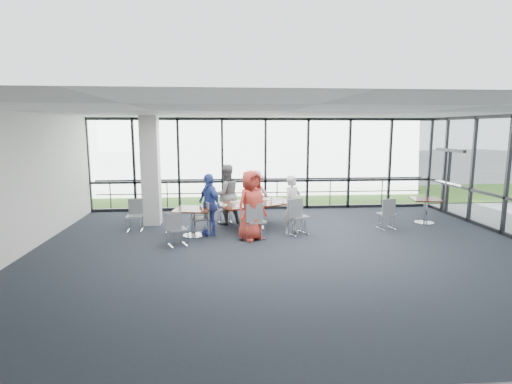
{
  "coord_description": "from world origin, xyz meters",
  "views": [
    {
      "loc": [
        -1.52,
        -8.85,
        2.81
      ],
      "look_at": [
        -0.59,
        1.94,
        1.1
      ],
      "focal_mm": 28.0,
      "sensor_mm": 36.0,
      "label": 1
    }
  ],
  "objects": [
    {
      "name": "diner_end",
      "position": [
        -1.87,
        1.69,
        0.82
      ],
      "size": [
        0.97,
        1.1,
        1.65
      ],
      "primitive_type": "imported",
      "rotation": [
        0.0,
        0.0,
        -0.99
      ],
      "color": "#384FA7",
      "rests_on": "ground"
    },
    {
      "name": "tumbler_b",
      "position": [
        -0.16,
        2.2,
        0.83
      ],
      "size": [
        0.08,
        0.08,
        0.15
      ],
      "primitive_type": "cylinder",
      "color": "white",
      "rests_on": "main_table"
    },
    {
      "name": "diner_far_left",
      "position": [
        -1.41,
        2.86,
        0.89
      ],
      "size": [
        1.01,
        0.84,
        1.78
      ],
      "primitive_type": "imported",
      "rotation": [
        0.0,
        0.0,
        3.55
      ],
      "color": "slate",
      "rests_on": "ground"
    },
    {
      "name": "hangar_main",
      "position": [
        4.0,
        32.0,
        3.0
      ],
      "size": [
        24.0,
        10.0,
        6.0
      ],
      "primitive_type": "cube",
      "color": "silver",
      "rests_on": "ground"
    },
    {
      "name": "tumbler_c",
      "position": [
        -0.58,
        2.49,
        0.82
      ],
      "size": [
        0.07,
        0.07,
        0.14
      ],
      "primitive_type": "cylinder",
      "color": "white",
      "rests_on": "main_table"
    },
    {
      "name": "ceiling",
      "position": [
        0.0,
        0.0,
        3.2
      ],
      "size": [
        12.0,
        10.0,
        0.04
      ],
      "primitive_type": "cube",
      "color": "white",
      "rests_on": "ground"
    },
    {
      "name": "green_bottle",
      "position": [
        -0.51,
        2.38,
        0.85
      ],
      "size": [
        0.05,
        0.05,
        0.2
      ],
      "primitive_type": "cylinder",
      "color": "#256B2B",
      "rests_on": "main_table"
    },
    {
      "name": "menu_c",
      "position": [
        -0.64,
        2.74,
        0.75
      ],
      "size": [
        0.37,
        0.36,
        0.0
      ],
      "primitive_type": "cube",
      "rotation": [
        0.0,
        0.0,
        0.67
      ],
      "color": "beige",
      "rests_on": "main_table"
    },
    {
      "name": "tumbler_a",
      "position": [
        -0.68,
        1.87,
        0.82
      ],
      "size": [
        0.07,
        0.07,
        0.14
      ],
      "primitive_type": "cylinder",
      "color": "white",
      "rests_on": "main_table"
    },
    {
      "name": "chair_spare_r",
      "position": [
        3.12,
        1.83,
        0.44
      ],
      "size": [
        0.5,
        0.5,
        0.87
      ],
      "primitive_type": null,
      "rotation": [
        0.0,
        0.0,
        0.2
      ],
      "color": "slate",
      "rests_on": "ground"
    },
    {
      "name": "guard_rail",
      "position": [
        0.0,
        5.6,
        0.5
      ],
      "size": [
        12.0,
        0.06,
        0.06
      ],
      "primitive_type": "cylinder",
      "rotation": [
        0.0,
        1.57,
        0.0
      ],
      "color": "#2D2D33",
      "rests_on": "ground"
    },
    {
      "name": "main_table",
      "position": [
        -0.59,
        2.24,
        0.64
      ],
      "size": [
        2.45,
        1.94,
        0.75
      ],
      "rotation": [
        0.0,
        0.0,
        0.4
      ],
      "color": "#3A130D",
      "rests_on": "ground"
    },
    {
      "name": "floor",
      "position": [
        0.0,
        0.0,
        -0.01
      ],
      "size": [
        12.0,
        10.0,
        0.02
      ],
      "primitive_type": "cube",
      "color": "#1E252D",
      "rests_on": "ground"
    },
    {
      "name": "plate_nr",
      "position": [
        0.19,
        2.1,
        0.76
      ],
      "size": [
        0.24,
        0.24,
        0.01
      ],
      "primitive_type": "cylinder",
      "color": "white",
      "rests_on": "main_table"
    },
    {
      "name": "wall_left",
      "position": [
        -6.0,
        0.0,
        1.6
      ],
      "size": [
        0.1,
        10.0,
        3.2
      ],
      "primitive_type": "cube",
      "color": "silver",
      "rests_on": "ground"
    },
    {
      "name": "plate_fr",
      "position": [
        -0.26,
        2.75,
        0.76
      ],
      "size": [
        0.29,
        0.29,
        0.01
      ],
      "primitive_type": "cylinder",
      "color": "white",
      "rests_on": "main_table"
    },
    {
      "name": "plate_nl",
      "position": [
        -1.01,
        1.6,
        0.76
      ],
      "size": [
        0.24,
        0.24,
        0.01
      ],
      "primitive_type": "cylinder",
      "color": "white",
      "rests_on": "main_table"
    },
    {
      "name": "chair_spare_la",
      "position": [
        -2.62,
        0.67,
        0.42
      ],
      "size": [
        0.53,
        0.53,
        0.84
      ],
      "primitive_type": null,
      "rotation": [
        0.0,
        0.0,
        0.38
      ],
      "color": "slate",
      "rests_on": "ground"
    },
    {
      "name": "menu_b",
      "position": [
        0.37,
        2.25,
        0.75
      ],
      "size": [
        0.36,
        0.28,
        0.0
      ],
      "primitive_type": "cube",
      "rotation": [
        0.0,
        0.0,
        0.15
      ],
      "color": "beige",
      "rests_on": "main_table"
    },
    {
      "name": "chair_main_fr",
      "position": [
        -0.57,
        3.39,
        0.48
      ],
      "size": [
        0.57,
        0.57,
        0.97
      ],
      "primitive_type": null,
      "rotation": [
        0.0,
        0.0,
        3.36
      ],
      "color": "slate",
      "rests_on": "ground"
    },
    {
      "name": "chair_main_nl",
      "position": [
        -0.67,
        1.11,
        0.47
      ],
      "size": [
        0.55,
        0.55,
        0.94
      ],
      "primitive_type": null,
      "rotation": [
        0.0,
        0.0,
        0.25
      ],
      "color": "slate",
      "rests_on": "ground"
    },
    {
      "name": "side_table_left",
      "position": [
        -2.3,
        1.53,
        0.64
      ],
      "size": [
        1.05,
        1.05,
        0.75
      ],
      "rotation": [
        0.0,
        0.0,
        -0.17
      ],
      "color": "#3A130D",
      "rests_on": "ground"
    },
    {
      "name": "menu_a",
      "position": [
        -0.58,
        1.68,
        0.75
      ],
      "size": [
        0.32,
        0.26,
        0.0
      ],
      "primitive_type": "cube",
      "rotation": [
        0.0,
        0.0,
        0.23
      ],
      "color": "beige",
      "rests_on": "main_table"
    },
    {
      "name": "diner_near_left",
      "position": [
        -0.79,
        1.07,
        0.9
      ],
      "size": [
        1.04,
        0.98,
        1.79
      ],
      "primitive_type": "imported",
      "rotation": [
        0.0,
        0.0,
        0.64
      ],
      "color": "red",
      "rests_on": "ground"
    },
    {
      "name": "apron",
      "position": [
        0.0,
        10.0,
        -0.02
      ],
      "size": [
        80.0,
        70.0,
        0.02
      ],
      "primitive_type": "cube",
      "color": "slate",
      "rests_on": "ground"
    },
    {
      "name": "hangar_aux",
      "position": [
        -18.0,
        28.0,
        2.0
      ],
      "size": [
        10.0,
        6.0,
        4.0
      ],
      "primitive_type": "cube",
      "color": "silver",
      "rests_on": "ground"
    },
    {
      "name": "ketchup_bottle",
      "position": [
        -0.57,
        2.27,
        0.84
      ],
      "size": [
        0.06,
        0.06,
        0.18
      ],
      "primitive_type": "cylinder",
      "color": "#A01D14",
      "rests_on": "main_table"
    },
    {
      "name": "curtain_wall_back",
      "position": [
        0.0,
        5.0,
        1.6
      ],
      "size": [
        12.0,
        0.1,
        3.2
      ],
      "primitive_type": "cube",
      "color": "white",
      "rests_on": "ground"
    },
    {
      "name": "side_table_right",
      "position": [
        4.55,
        2.42,
        0.62
      ],
      "size": [
        0.94,
        0.94,
        0.75
      ],
      "rotation": [
        0.0,
        0.0,
        -0.2
      ],
      "color": "#3A130D",
      "rests_on": "ground"
    },
    {
      "name": "tumbler_d",
      "position": [
        -1.21,
        1.85,
        0.82
      ],
      "size": [
        0.07,
        0.07,
        0.15
      ],
      "primitive_type": "cylinder",
      "color": "white",
      "rests_on": "main_table"
    },
    {
      "name": "diner_near_right",
      "position": [
        0.37,
        1.58,
        0.79
      ],
      "size": [
        0.72,
        0.69,
        1.59
      ],
      "primitive_type": "imported",
      "rotation": [
        0.0,
        0.0,
        0.64
      ],
      "color": "silver",
      "rests_on": "ground"
    },
    {
      "name": "diner_far_right",
      "position": [
        -0.49,
        3.3,
        0.78
      ],
      "size": [
        1.12,
        0.8,
        1.55
      ],
      "primitive_type": "imported",
      "rotation": [
        0.0,
        0.0,
        3.46
      ],
      "color": "pink",
      "rests_on": "ground"
    },
    {
      "name": "grass_strip",
      "position": [
        0.0,
        8.0,
        0.01
      ],
      "size": [
        80.0,
        5.0,
        0.01
      ],
      "primitive_type": "cube",
      "color": "#345F20",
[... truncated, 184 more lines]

